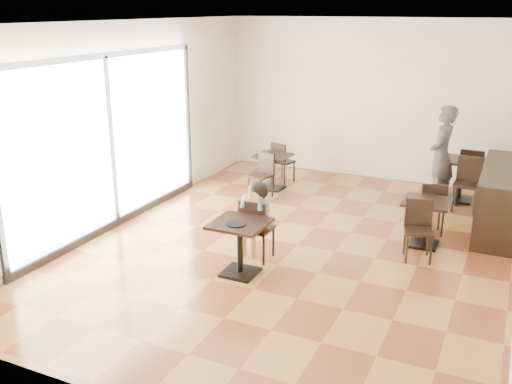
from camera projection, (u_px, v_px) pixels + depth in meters
The scene contains 22 objects.
floor at pixel (298, 244), 8.53m from camera, with size 6.00×8.00×0.01m, color brown.
ceiling at pixel (303, 22), 7.54m from camera, with size 6.00×8.00×0.01m, color silver.
wall_back at pixel (371, 100), 11.48m from camera, with size 6.00×0.01×3.20m, color white.
wall_front at pixel (124, 240), 4.59m from camera, with size 6.00×0.01×3.20m, color white.
wall_left at pixel (127, 123), 9.24m from camera, with size 0.01×8.00×3.20m, color white.
storefront_window at pixel (110, 141), 8.86m from camera, with size 0.04×4.50×2.60m, color white.
child_table at pixel (240, 248), 7.49m from camera, with size 0.70×0.70×0.74m, color black, non-canonical shape.
child_chair at pixel (258, 229), 7.94m from camera, with size 0.40×0.40×0.89m, color black, non-canonical shape.
child at pixel (258, 221), 7.90m from camera, with size 0.40×0.56×1.12m, color slate, non-canonical shape.
plate at pixel (236, 224), 7.28m from camera, with size 0.25×0.25×0.01m, color black.
pizza_slice at pixel (252, 197), 7.61m from camera, with size 0.26×0.20×0.06m, color tan, non-canonical shape.
adult_patron at pixel (442, 155), 10.10m from camera, with size 0.65×0.42×1.77m, color #3C3B40.
cafe_table_mid at pixel (425, 223), 8.41m from camera, with size 0.66×0.66×0.70m, color black, non-canonical shape.
cafe_table_left at pixel (272, 172), 11.03m from camera, with size 0.64×0.64×0.68m, color black, non-canonical shape.
cafe_table_back at pixel (460, 180), 10.38m from camera, with size 0.73×0.73×0.77m, color black, non-canonical shape.
chair_mid_a at pixel (431, 207), 8.86m from camera, with size 0.38×0.38×0.84m, color black, non-canonical shape.
chair_mid_b at pixel (419, 231), 7.91m from camera, with size 0.38×0.38×0.84m, color black, non-canonical shape.
chair_left_a at pixel (283, 162), 11.49m from camera, with size 0.37×0.37×0.82m, color black, non-canonical shape.
chair_left_b at pixel (261, 176), 10.54m from camera, with size 0.37×0.37×0.82m, color black, non-canonical shape.
chair_back_a at pixel (471, 172), 10.56m from camera, with size 0.42×0.42×0.93m, color black, non-canonical shape.
chair_back_b at pixel (467, 185), 9.82m from camera, with size 0.42×0.42×0.93m, color black, non-canonical shape.
service_counter at pixel (500, 198), 9.03m from camera, with size 0.60×2.40×1.00m, color black.
Camera 1 is at (2.76, -7.39, 3.40)m, focal length 40.00 mm.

